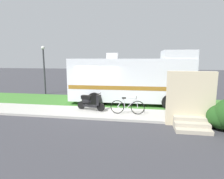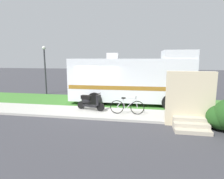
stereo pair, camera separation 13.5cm
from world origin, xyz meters
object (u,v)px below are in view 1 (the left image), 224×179
scooter (90,102)px  bicycle (127,107)px  bottle_green (204,116)px  street_lamp_post (44,65)px  motorhome_rv (132,79)px  pickup_truck_far (115,77)px  pickup_truck_near (142,81)px

scooter → bicycle: (2.11, -0.42, -0.07)m
bottle_green → street_lamp_post: 12.16m
motorhome_rv → scooter: size_ratio=4.63×
bicycle → street_lamp_post: 8.89m
scooter → bicycle: size_ratio=0.94×
scooter → bottle_green: scooter is taller
motorhome_rv → bicycle: 2.94m
bottle_green → pickup_truck_far: bearing=118.3°
pickup_truck_far → bicycle: bearing=-78.5°
scooter → pickup_truck_near: (2.82, 6.78, 0.42)m
pickup_truck_near → pickup_truck_far: (-2.91, 3.60, -0.04)m
motorhome_rv → pickup_truck_near: 4.56m
bicycle → street_lamp_post: size_ratio=0.45×
bottle_green → bicycle: bearing=177.9°
pickup_truck_near → scooter: bearing=-112.5°
scooter → street_lamp_post: bearing=138.6°
street_lamp_post → scooter: bearing=-41.4°
scooter → pickup_truck_near: size_ratio=0.32×
scooter → bicycle: 2.15m
motorhome_rv → street_lamp_post: 7.58m
bicycle → pickup_truck_near: size_ratio=0.34×
bicycle → pickup_truck_far: bearing=101.5°
pickup_truck_far → scooter: bearing=-89.5°
bicycle → bottle_green: 3.68m
bicycle → street_lamp_post: street_lamp_post is taller
bicycle → pickup_truck_far: (-2.21, 10.80, 0.45)m
bicycle → pickup_truck_near: pickup_truck_near is taller
bicycle → pickup_truck_near: bearing=84.4°
pickup_truck_far → motorhome_rv: bearing=-74.5°
bicycle → pickup_truck_far: 11.03m
scooter → bottle_green: size_ratio=5.75×
motorhome_rv → street_lamp_post: bearing=163.3°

